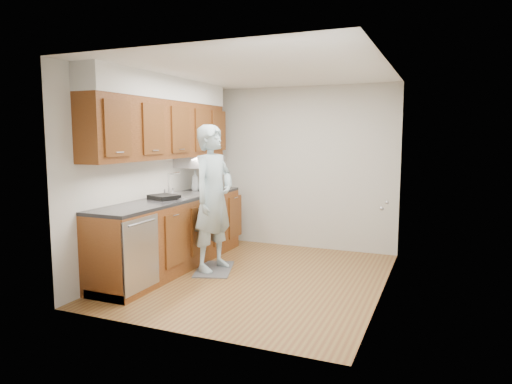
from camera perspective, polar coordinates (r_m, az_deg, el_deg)
floor at (r=5.75m, az=0.15°, el=-10.64°), size 3.50×3.50×0.00m
ceiling at (r=5.53m, az=0.16°, el=14.87°), size 3.50×3.50×0.00m
wall_left at (r=6.23m, az=-12.71°, el=2.30°), size 0.02×3.50×2.50m
wall_right at (r=5.12m, az=15.87°, el=1.21°), size 0.02×3.50×2.50m
wall_back at (r=7.14m, az=5.54°, el=3.02°), size 3.00×0.02×2.50m
counter at (r=6.17m, az=-10.24°, el=-4.84°), size 0.64×2.80×1.30m
upper_cabinets at (r=6.15m, az=-11.35°, el=8.79°), size 0.47×2.80×1.21m
closet_door at (r=5.44m, az=16.04°, el=-0.85°), size 0.02×1.22×2.05m
floor_mat at (r=6.09m, az=-5.26°, el=-9.58°), size 0.66×0.86×0.01m
person at (r=5.88m, az=-5.37°, el=0.46°), size 0.63×0.83×2.12m
soap_bottle_a at (r=6.82m, az=-7.61°, el=1.46°), size 0.14×0.14×0.30m
soap_bottle_b at (r=6.59m, az=-5.85°, el=0.86°), size 0.13×0.13×0.20m
soap_bottle_c at (r=6.92m, az=-6.46°, el=0.99°), size 0.17×0.17×0.17m
dish_rack at (r=5.95m, az=-11.45°, el=-0.62°), size 0.43×0.40×0.05m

